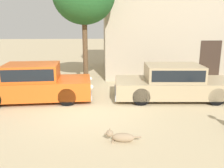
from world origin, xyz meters
The scene contains 4 objects.
ground_plane centered at (0.00, 0.00, 0.00)m, with size 80.00×80.00×0.00m, color tan.
parked_sedan_nearest centered at (-2.05, 1.30, 0.71)m, with size 4.61×2.03×1.45m.
parked_sedan_second centered at (3.47, 1.28, 0.68)m, with size 4.86×2.04×1.38m.
stray_dog_spotted centered at (1.07, -2.33, 0.14)m, with size 0.96×0.31×0.34m.
Camera 1 is at (0.59, -8.03, 2.97)m, focal length 39.07 mm.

